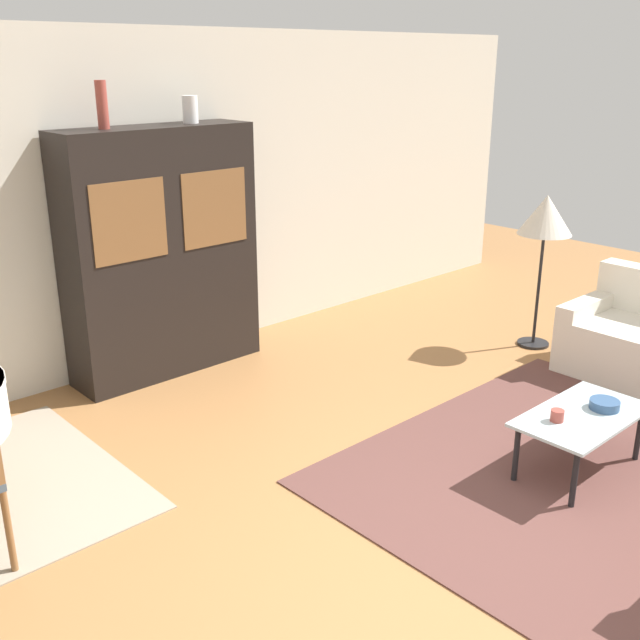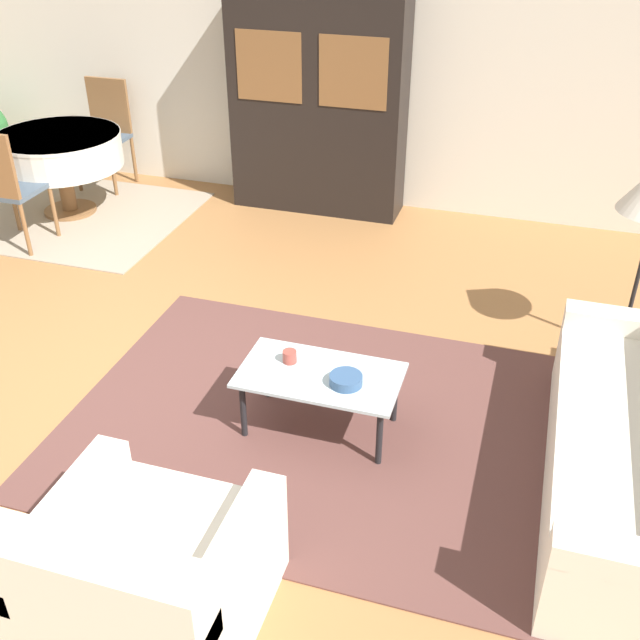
# 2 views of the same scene
# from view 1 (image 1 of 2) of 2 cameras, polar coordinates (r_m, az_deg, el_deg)

# --- Properties ---
(ground_plane) EXTENTS (14.00, 14.00, 0.00)m
(ground_plane) POSITION_cam_1_polar(r_m,az_deg,el_deg) (4.08, 11.92, -18.36)
(ground_plane) COLOR #9E6B3D
(wall_back) EXTENTS (10.00, 0.06, 2.70)m
(wall_back) POSITION_cam_1_polar(r_m,az_deg,el_deg) (6.15, -15.78, 8.22)
(wall_back) COLOR beige
(wall_back) RESTS_ON ground_plane
(area_rug) EXTENTS (2.92, 2.26, 0.01)m
(area_rug) POSITION_cam_1_polar(r_m,az_deg,el_deg) (5.08, 18.36, -10.70)
(area_rug) COLOR brown
(area_rug) RESTS_ON ground_plane
(coffee_table) EXTENTS (0.92, 0.51, 0.38)m
(coffee_table) POSITION_cam_1_polar(r_m,az_deg,el_deg) (4.93, 19.34, -7.22)
(coffee_table) COLOR black
(coffee_table) RESTS_ON area_rug
(display_cabinet) EXTENTS (1.57, 0.46, 1.98)m
(display_cabinet) POSITION_cam_1_polar(r_m,az_deg,el_deg) (6.12, -11.98, 5.01)
(display_cabinet) COLOR black
(display_cabinet) RESTS_ON ground_plane
(floor_lamp) EXTENTS (0.47, 0.47, 1.36)m
(floor_lamp) POSITION_cam_1_polar(r_m,az_deg,el_deg) (6.75, 16.81, 7.38)
(floor_lamp) COLOR black
(floor_lamp) RESTS_ON ground_plane
(cup) EXTENTS (0.08, 0.08, 0.07)m
(cup) POSITION_cam_1_polar(r_m,az_deg,el_deg) (4.75, 17.62, -6.95)
(cup) COLOR #9E4238
(cup) RESTS_ON coffee_table
(bowl) EXTENTS (0.18, 0.18, 0.06)m
(bowl) POSITION_cam_1_polar(r_m,az_deg,el_deg) (5.01, 20.86, -6.04)
(bowl) COLOR #33517A
(bowl) RESTS_ON coffee_table
(vase_tall) EXTENTS (0.08, 0.08, 0.34)m
(vase_tall) POSITION_cam_1_polar(r_m,az_deg,el_deg) (5.76, -16.27, 15.47)
(vase_tall) COLOR #9E4238
(vase_tall) RESTS_ON display_cabinet
(vase_short) EXTENTS (0.12, 0.12, 0.21)m
(vase_short) POSITION_cam_1_polar(r_m,az_deg,el_deg) (6.13, -9.86, 15.53)
(vase_short) COLOR white
(vase_short) RESTS_ON display_cabinet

